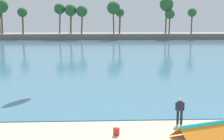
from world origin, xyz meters
name	(u,v)px	position (x,y,z in m)	size (l,w,h in m)	color
sea	(107,44)	(0.00, 65.99, 0.03)	(220.00, 116.41, 0.06)	teal
palm_headland	(103,28)	(-0.73, 84.10, 3.48)	(103.74, 6.38, 12.84)	slate
folded_kite	(205,129)	(3.75, 4.58, 0.61)	(3.64, 2.93, 0.94)	orange
person_at_waterline	(180,110)	(3.03, 7.10, 0.89)	(0.54, 0.26, 1.67)	#141E33
backpack_spare	(116,132)	(-0.95, 5.42, 0.21)	(0.36, 0.36, 0.44)	red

